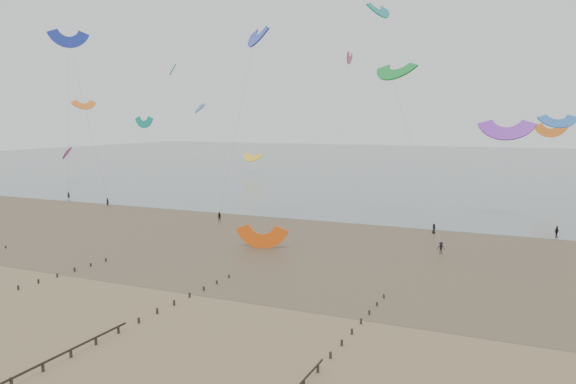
# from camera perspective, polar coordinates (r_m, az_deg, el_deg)

# --- Properties ---
(ground) EXTENTS (500.00, 500.00, 0.00)m
(ground) POSITION_cam_1_polar(r_m,az_deg,el_deg) (57.81, -15.65, -10.95)
(ground) COLOR brown
(ground) RESTS_ON ground
(sea_and_shore) EXTENTS (500.00, 665.00, 0.03)m
(sea_and_shore) POSITION_cam_1_polar(r_m,az_deg,el_deg) (87.83, -3.22, -4.40)
(sea_and_shore) COLOR #475654
(sea_and_shore) RESTS_ON ground
(kitesurfer_lead) EXTENTS (0.66, 0.46, 1.76)m
(kitesurfer_lead) POSITION_cam_1_polar(r_m,az_deg,el_deg) (122.72, -17.86, -0.97)
(kitesurfer_lead) COLOR black
(kitesurfer_lead) RESTS_ON ground
(kitesurfers) EXTENTS (133.09, 25.98, 1.78)m
(kitesurfers) POSITION_cam_1_polar(r_m,az_deg,el_deg) (91.48, 18.34, -3.78)
(kitesurfers) COLOR black
(kitesurfers) RESTS_ON ground
(grounded_kite) EXTENTS (7.12, 6.01, 3.47)m
(grounded_kite) POSITION_cam_1_polar(r_m,az_deg,el_deg) (79.31, -2.66, -5.69)
(grounded_kite) COLOR #EF550F
(grounded_kite) RESTS_ON ground
(kites_airborne) EXTENTS (240.13, 127.23, 40.18)m
(kites_airborne) POSITION_cam_1_polar(r_m,az_deg,el_deg) (139.69, 6.03, 8.72)
(kites_airborne) COLOR #2C64B8
(kites_airborne) RESTS_ON ground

